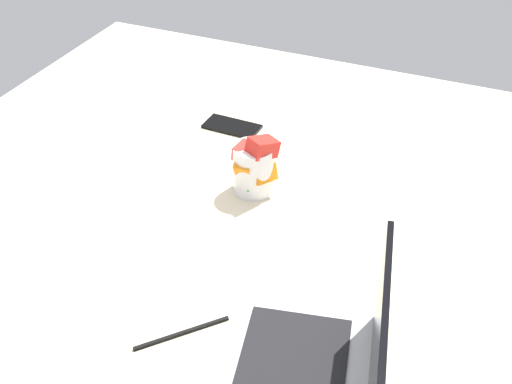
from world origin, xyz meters
TOP-DOWN VIEW (x-y plane):
  - bed_mattress at (0.00, 0.00)cm, footprint 180.00×140.00cm
  - laptop at (25.33, 40.28)cm, footprint 37.03×29.31cm
  - snack_cup at (-20.52, 9.84)cm, footprint 9.45×10.25cm
  - cell_phone at (-42.76, -5.75)cm, footprint 7.24×14.21cm
  - charger_cable at (22.52, 15.03)cm, footprint 12.94×11.93cm

SIDE VIEW (x-z plane):
  - bed_mattress at x=0.00cm, z-range 0.00..18.00cm
  - charger_cable at x=22.52cm, z-range 18.00..18.60cm
  - cell_phone at x=-42.76cm, z-range 18.00..18.80cm
  - laptop at x=25.33cm, z-range 10.91..33.91cm
  - snack_cup at x=-20.52cm, z-range 16.98..31.20cm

